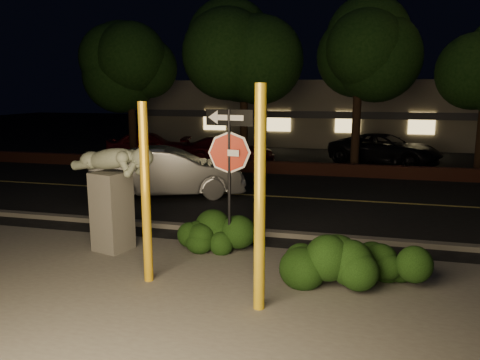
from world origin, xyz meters
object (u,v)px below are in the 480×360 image
yellow_pole_right (260,201)px  parked_car_dark (385,149)px  sculpture (112,186)px  parked_car_darkred (229,150)px  silver_sedan (169,172)px  yellow_pole_left (146,195)px  parked_car_red (149,145)px  signpost (229,153)px

yellow_pole_right → parked_car_dark: size_ratio=0.70×
sculpture → parked_car_darkred: (-0.86, 12.34, -0.79)m
silver_sedan → parked_car_dark: silver_sedan is taller
sculpture → silver_sedan: size_ratio=0.48×
yellow_pole_left → parked_car_red: (-6.58, 14.15, -0.92)m
parked_car_red → parked_car_darkred: size_ratio=0.95×
sculpture → parked_car_red: bearing=128.3°
silver_sedan → parked_car_darkred: 7.14m
parked_car_darkred → parked_car_dark: parked_car_dark is taller
signpost → parked_car_darkred: size_ratio=0.70×
sculpture → yellow_pole_right: bearing=-12.1°
signpost → silver_sedan: 6.05m
signpost → silver_sedan: (-3.37, 4.84, -1.37)m
parked_car_darkred → parked_car_dark: size_ratio=0.86×
yellow_pole_left → signpost: bearing=58.7°
sculpture → signpost: bearing=24.8°
signpost → silver_sedan: signpost is taller
signpost → parked_car_red: bearing=131.2°
signpost → parked_car_red: 14.65m
sculpture → parked_car_dark: sculpture is taller
yellow_pole_left → yellow_pole_right: 2.26m
yellow_pole_right → silver_sedan: yellow_pole_right is taller
sculpture → parked_car_darkred: 12.40m
signpost → parked_car_red: signpost is taller
parked_car_darkred → parked_car_dark: 7.31m
silver_sedan → parked_car_red: size_ratio=1.17×
signpost → parked_car_dark: size_ratio=0.60×
silver_sedan → parked_car_darkred: bearing=-21.5°
yellow_pole_left → parked_car_darkred: bearing=99.5°
yellow_pole_left → yellow_pole_right: (2.17, -0.59, 0.15)m
yellow_pole_left → parked_car_darkred: yellow_pole_left is taller
sculpture → parked_car_dark: bearing=82.2°
sculpture → parked_car_dark: 15.33m
yellow_pole_left → silver_sedan: bearing=109.4°
yellow_pole_left → signpost: (1.05, 1.73, 0.55)m
yellow_pole_left → sculpture: (-1.43, 1.36, -0.20)m
parked_car_darkred → parked_car_red: bearing=72.6°
parked_car_red → yellow_pole_right: bearing=-166.5°
yellow_pole_left → parked_car_darkred: 13.93m
yellow_pole_left → parked_car_darkred: size_ratio=0.74×
signpost → yellow_pole_right: bearing=-54.6°
yellow_pole_right → parked_car_red: 17.18m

